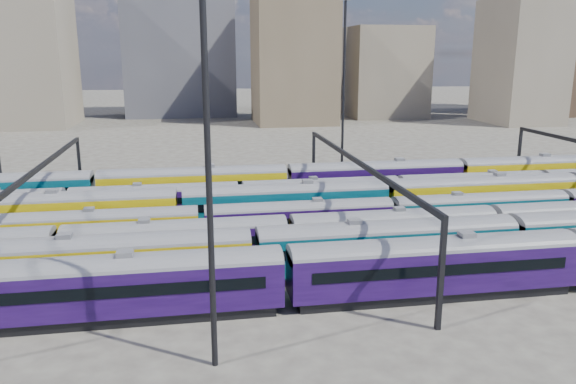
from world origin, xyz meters
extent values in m
plane|color=#3B3732|center=(0.00, 0.00, 0.00)|extent=(500.00, 500.00, 0.00)
cube|color=black|center=(-10.99, -15.00, 0.39)|extent=(21.09, 2.74, 0.78)
cube|color=#180735|center=(-10.99, -15.00, 2.39)|extent=(22.20, 3.22, 3.22)
cylinder|color=#4C4C51|center=(-10.99, -15.00, 4.00)|extent=(22.20, 3.22, 3.22)
cube|color=black|center=(-10.99, -16.63, 2.77)|extent=(19.53, 0.06, 0.83)
cube|color=black|center=(-10.99, -13.37, 2.77)|extent=(19.53, 0.06, 0.83)
cube|color=slate|center=(-10.99, -15.00, 4.85)|extent=(1.11, 1.00, 0.39)
cube|color=black|center=(11.80, -15.00, 0.39)|extent=(21.09, 2.74, 0.78)
cube|color=#180735|center=(11.80, -15.00, 2.39)|extent=(22.20, 3.22, 3.22)
cylinder|color=#4C4C51|center=(11.80, -15.00, 4.00)|extent=(22.20, 3.22, 3.22)
cube|color=black|center=(11.80, -16.63, 2.77)|extent=(19.53, 0.06, 0.83)
cube|color=black|center=(11.80, -13.37, 2.77)|extent=(19.53, 0.06, 0.83)
cube|color=slate|center=(11.80, -15.00, 4.85)|extent=(1.11, 1.00, 0.39)
cube|color=black|center=(-12.55, -10.00, 0.38)|extent=(20.72, 2.69, 0.76)
cube|color=#A88D06|center=(-12.55, -10.00, 2.34)|extent=(21.81, 3.16, 3.16)
cylinder|color=#4C4C51|center=(-12.55, -10.00, 3.93)|extent=(21.81, 3.16, 3.16)
cube|color=black|center=(-12.55, -11.60, 2.72)|extent=(19.19, 0.06, 0.82)
cube|color=black|center=(-12.55, -8.40, 2.72)|extent=(19.19, 0.06, 0.82)
cube|color=slate|center=(-12.55, -10.00, 4.77)|extent=(1.09, 0.98, 0.38)
cube|color=black|center=(9.86, -10.00, 0.38)|extent=(20.72, 2.69, 0.76)
cube|color=#043847|center=(9.86, -10.00, 2.34)|extent=(21.81, 3.16, 3.16)
cylinder|color=#4C4C51|center=(9.86, -10.00, 3.93)|extent=(21.81, 3.16, 3.16)
cube|color=black|center=(9.86, -11.60, 2.72)|extent=(19.19, 0.06, 0.82)
cube|color=black|center=(9.86, -8.40, 2.72)|extent=(19.19, 0.06, 0.82)
cube|color=slate|center=(9.86, -10.00, 4.77)|extent=(1.09, 0.98, 0.38)
cube|color=black|center=(-7.53, -5.00, 0.33)|extent=(18.17, 2.36, 0.67)
cube|color=#180735|center=(-7.53, -5.00, 2.06)|extent=(19.13, 2.77, 2.77)
cylinder|color=#4C4C51|center=(-7.53, -5.00, 3.44)|extent=(19.13, 2.77, 2.77)
cube|color=black|center=(-7.53, -6.41, 2.39)|extent=(16.83, 0.06, 0.72)
cube|color=black|center=(-7.53, -3.59, 2.39)|extent=(16.83, 0.06, 0.72)
cube|color=slate|center=(-7.53, -5.00, 4.18)|extent=(0.96, 0.86, 0.33)
cube|color=black|center=(12.20, -5.00, 0.33)|extent=(18.17, 2.36, 0.67)
cube|color=#A88D06|center=(12.20, -5.00, 2.06)|extent=(19.13, 2.77, 2.77)
cylinder|color=#4C4C51|center=(12.20, -5.00, 3.44)|extent=(19.13, 2.77, 2.77)
cube|color=black|center=(12.20, -6.41, 2.39)|extent=(16.83, 0.06, 0.72)
cube|color=black|center=(12.20, -3.59, 2.39)|extent=(16.83, 0.06, 0.72)
cube|color=slate|center=(12.20, -5.00, 4.18)|extent=(0.96, 0.86, 0.33)
cube|color=black|center=(31.93, -3.59, 2.39)|extent=(16.83, 0.06, 0.72)
cube|color=black|center=(-14.93, 0.00, 0.33)|extent=(17.67, 2.29, 0.65)
cube|color=#A88D06|center=(-14.93, 0.00, 2.00)|extent=(18.60, 2.70, 2.70)
cylinder|color=#4C4C51|center=(-14.93, 0.00, 3.35)|extent=(18.60, 2.70, 2.70)
cube|color=black|center=(-14.93, -1.37, 2.32)|extent=(16.37, 0.06, 0.70)
cube|color=black|center=(-14.93, 1.37, 2.32)|extent=(16.37, 0.06, 0.70)
cube|color=slate|center=(-14.93, 0.00, 4.07)|extent=(0.93, 0.84, 0.33)
cube|color=black|center=(4.27, 0.00, 0.33)|extent=(17.67, 2.29, 0.65)
cube|color=#180735|center=(4.27, 0.00, 2.00)|extent=(18.60, 2.70, 2.70)
cylinder|color=#4C4C51|center=(4.27, 0.00, 3.35)|extent=(18.60, 2.70, 2.70)
cube|color=black|center=(4.27, -1.37, 2.32)|extent=(16.37, 0.06, 0.70)
cube|color=black|center=(4.27, 1.37, 2.32)|extent=(16.37, 0.06, 0.70)
cube|color=slate|center=(4.27, 0.00, 4.07)|extent=(0.93, 0.84, 0.33)
cube|color=black|center=(23.47, 0.00, 0.33)|extent=(17.67, 2.29, 0.65)
cube|color=#043847|center=(23.47, 0.00, 2.00)|extent=(18.60, 2.70, 2.70)
cylinder|color=#4C4C51|center=(23.47, 0.00, 3.35)|extent=(18.60, 2.70, 2.70)
cube|color=black|center=(23.47, -1.37, 2.32)|extent=(16.37, 0.06, 0.70)
cube|color=black|center=(23.47, 1.37, 2.32)|extent=(16.37, 0.06, 0.70)
cube|color=slate|center=(23.47, 0.00, 4.07)|extent=(0.93, 0.84, 0.33)
cube|color=black|center=(-18.70, 5.00, 0.38)|extent=(20.79, 2.70, 0.77)
cube|color=#A88D06|center=(-18.70, 5.00, 2.35)|extent=(21.88, 3.17, 3.17)
cylinder|color=#4C4C51|center=(-18.70, 5.00, 3.94)|extent=(21.88, 3.17, 3.17)
cube|color=black|center=(-18.70, 3.39, 2.73)|extent=(19.26, 0.06, 0.82)
cube|color=black|center=(-18.70, 6.61, 2.73)|extent=(19.26, 0.06, 0.82)
cube|color=slate|center=(-18.70, 5.00, 4.78)|extent=(1.09, 0.98, 0.38)
cube|color=black|center=(3.78, 5.00, 0.38)|extent=(20.79, 2.70, 0.77)
cube|color=#043847|center=(3.78, 5.00, 2.35)|extent=(21.88, 3.17, 3.17)
cylinder|color=#4C4C51|center=(3.78, 5.00, 3.94)|extent=(21.88, 3.17, 3.17)
cube|color=black|center=(3.78, 3.39, 2.73)|extent=(19.26, 0.06, 0.82)
cube|color=black|center=(3.78, 6.61, 2.73)|extent=(19.26, 0.06, 0.82)
cube|color=slate|center=(3.78, 5.00, 4.78)|extent=(1.09, 0.98, 0.38)
cube|color=black|center=(26.26, 5.00, 0.38)|extent=(20.79, 2.70, 0.77)
cube|color=#A88D06|center=(26.26, 5.00, 2.35)|extent=(21.88, 3.17, 3.17)
cylinder|color=#4C4C51|center=(26.26, 5.00, 3.94)|extent=(21.88, 3.17, 3.17)
cube|color=black|center=(26.26, 3.39, 2.73)|extent=(19.26, 0.06, 0.82)
cube|color=black|center=(26.26, 6.61, 2.73)|extent=(19.26, 0.06, 0.82)
cube|color=slate|center=(26.26, 5.00, 4.78)|extent=(1.09, 0.98, 0.38)
cube|color=black|center=(-10.21, 10.00, 0.32)|extent=(17.47, 2.27, 0.64)
cube|color=#180735|center=(-10.21, 10.00, 1.98)|extent=(18.39, 2.67, 2.67)
cylinder|color=#4C4C51|center=(-10.21, 10.00, 3.31)|extent=(18.39, 2.67, 2.67)
cube|color=black|center=(-10.21, 8.65, 2.30)|extent=(16.18, 0.06, 0.69)
cube|color=black|center=(-10.21, 11.35, 2.30)|extent=(16.18, 0.06, 0.69)
cube|color=slate|center=(-10.21, 10.00, 4.02)|extent=(0.92, 0.83, 0.32)
cube|color=black|center=(8.77, 10.00, 0.32)|extent=(17.47, 2.27, 0.64)
cube|color=#043847|center=(8.77, 10.00, 1.98)|extent=(18.39, 2.67, 2.67)
cylinder|color=#4C4C51|center=(8.77, 10.00, 3.31)|extent=(18.39, 2.67, 2.67)
cube|color=black|center=(8.77, 8.65, 2.30)|extent=(16.18, 0.06, 0.69)
cube|color=black|center=(8.77, 11.35, 2.30)|extent=(16.18, 0.06, 0.69)
cube|color=slate|center=(8.77, 10.00, 4.02)|extent=(0.92, 0.83, 0.32)
cube|color=black|center=(27.76, 10.00, 0.32)|extent=(17.47, 2.27, 0.64)
cube|color=#A88D06|center=(27.76, 10.00, 1.98)|extent=(18.39, 2.67, 2.67)
cylinder|color=#4C4C51|center=(27.76, 10.00, 3.31)|extent=(18.39, 2.67, 2.67)
cube|color=black|center=(27.76, 8.65, 2.30)|extent=(16.18, 0.06, 0.69)
cube|color=black|center=(27.76, 11.35, 2.30)|extent=(16.18, 0.06, 0.69)
cube|color=slate|center=(27.76, 10.00, 4.02)|extent=(0.92, 0.83, 0.32)
cube|color=black|center=(-5.94, 15.00, 0.39)|extent=(21.28, 2.76, 0.78)
cube|color=#A88D06|center=(-5.94, 15.00, 2.41)|extent=(22.40, 3.25, 3.25)
cylinder|color=#4C4C51|center=(-5.94, 15.00, 4.03)|extent=(22.40, 3.25, 3.25)
cube|color=black|center=(-5.94, 13.36, 2.80)|extent=(19.71, 0.06, 0.84)
cube|color=black|center=(-5.94, 16.64, 2.80)|extent=(19.71, 0.06, 0.84)
cube|color=slate|center=(-5.94, 15.00, 4.90)|extent=(1.12, 1.01, 0.39)
cube|color=black|center=(17.06, 15.00, 0.39)|extent=(21.28, 2.76, 0.78)
cube|color=#180735|center=(17.06, 15.00, 2.41)|extent=(22.40, 3.25, 3.25)
cylinder|color=#4C4C51|center=(17.06, 15.00, 4.03)|extent=(22.40, 3.25, 3.25)
cube|color=black|center=(17.06, 13.36, 2.80)|extent=(19.71, 0.06, 0.84)
cube|color=black|center=(17.06, 16.64, 2.80)|extent=(19.71, 0.06, 0.84)
cube|color=slate|center=(17.06, 15.00, 4.90)|extent=(1.12, 1.01, 0.39)
cube|color=black|center=(40.06, 15.00, 0.39)|extent=(21.28, 2.76, 0.78)
cube|color=#A88D06|center=(40.06, 15.00, 2.41)|extent=(22.40, 3.25, 3.25)
cylinder|color=#4C4C51|center=(40.06, 15.00, 4.03)|extent=(22.40, 3.25, 3.25)
cube|color=black|center=(40.06, 13.36, 2.80)|extent=(19.71, 0.06, 0.84)
cube|color=black|center=(40.06, 16.64, 2.80)|extent=(19.71, 0.06, 0.84)
cube|color=slate|center=(40.06, 15.00, 4.90)|extent=(1.12, 1.01, 0.39)
cube|color=black|center=(-20.00, 20.00, 4.00)|extent=(0.35, 0.35, 8.00)
cube|color=black|center=(-20.00, 0.00, 7.80)|extent=(0.30, 40.00, 0.45)
cube|color=black|center=(10.00, -20.00, 4.00)|extent=(0.35, 0.35, 8.00)
cube|color=black|center=(10.00, 20.00, 4.00)|extent=(0.35, 0.35, 8.00)
cube|color=black|center=(10.00, 0.00, 7.80)|extent=(0.30, 40.00, 0.45)
cube|color=black|center=(40.00, 20.00, 4.00)|extent=(0.35, 0.35, 8.00)
cylinder|color=black|center=(-5.00, -22.00, 12.50)|extent=(0.36, 0.36, 25.00)
cylinder|color=black|center=(15.00, 24.00, 12.50)|extent=(0.36, 0.36, 25.00)
cube|color=#38383F|center=(-8.81, 123.01, 17.41)|extent=(31.45, 23.82, 34.83)
cube|color=brown|center=(20.99, 97.07, 16.99)|extent=(20.53, 21.40, 33.97)
cube|color=#665B4C|center=(50.05, 108.48, 12.82)|extent=(21.40, 20.66, 25.64)
cube|color=#665B4C|center=(80.21, 87.38, 16.07)|extent=(16.30, 22.06, 32.15)
cube|color=#332319|center=(108.76, 108.14, 24.11)|extent=(20.77, 27.95, 48.23)
camera|label=1|loc=(-5.71, -52.38, 18.09)|focal=35.00mm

